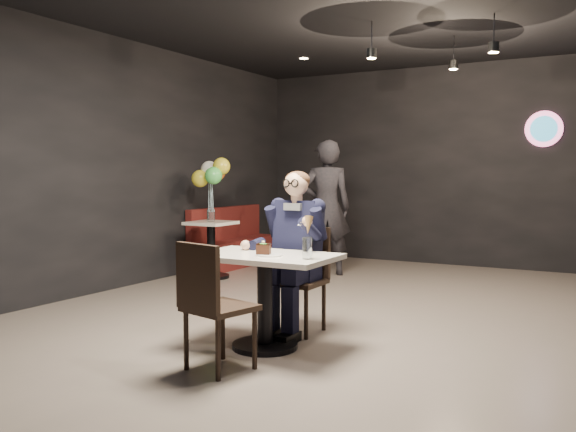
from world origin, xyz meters
The scene contains 17 objects.
floor centered at (0.00, 0.00, 0.00)m, with size 9.00×9.00×0.00m, color #70645D.
wall_sign centered at (0.80, 4.47, 2.00)m, with size 0.50×0.06×0.50m, color pink, non-canonical shape.
pendant_lights centered at (0.00, 2.00, 2.88)m, with size 1.40×1.20×0.36m, color black.
main_table centered at (-0.64, -0.65, 0.38)m, with size 1.10×0.70×0.75m, color white.
chair_far centered at (-0.64, -0.10, 0.46)m, with size 0.42×0.46×0.92m, color black.
chair_near centered at (-0.64, -1.25, 0.46)m, with size 0.42×0.46×0.92m, color black.
seated_man centered at (-0.64, -0.10, 0.72)m, with size 0.60×0.80×1.44m, color black.
dessert_plate centered at (-0.55, -0.72, 0.76)m, with size 0.20×0.20×0.01m, color white.
cake_slice centered at (-0.61, -0.72, 0.80)m, with size 0.10×0.08×0.07m, color black.
mint_leaf centered at (-0.60, -0.74, 0.84)m, with size 0.07×0.04×0.01m, color green.
sundae_glass centered at (-0.22, -0.73, 0.83)m, with size 0.07×0.07×0.16m, color silver.
wafer_cone centered at (-0.23, -0.71, 1.00)m, with size 0.07×0.07×0.14m, color #B7824B.
booth_bench centered at (-3.25, 2.80, 0.44)m, with size 0.44×1.76×0.88m, color #4A0F11.
side_table centered at (-2.95, 1.80, 0.34)m, with size 0.55×0.55×0.68m, color white.
balloon_vase centered at (-2.95, 1.80, 0.83)m, with size 0.11×0.11×0.16m, color silver.
balloon_bunch centered at (-2.95, 1.80, 1.24)m, with size 0.41×0.41×0.68m, color gold.
passerby centered at (-1.73, 2.77, 0.92)m, with size 0.67×0.44×1.83m, color black.
Camera 1 is at (1.82, -4.71, 1.38)m, focal length 38.00 mm.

